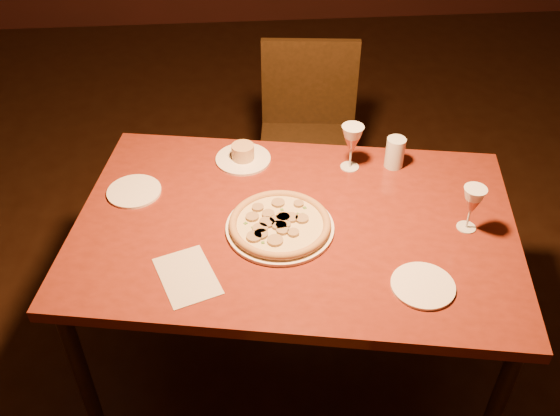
{
  "coord_description": "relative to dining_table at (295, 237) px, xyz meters",
  "views": [
    {
      "loc": [
        -0.12,
        -1.65,
        2.2
      ],
      "look_at": [
        0.01,
        -0.01,
        0.83
      ],
      "focal_mm": 40.0,
      "sensor_mm": 36.0,
      "label": 1
    }
  ],
  "objects": [
    {
      "name": "water_tumbler",
      "position": [
        0.41,
        0.3,
        0.13
      ],
      "size": [
        0.07,
        0.07,
        0.12
      ],
      "primitive_type": "cylinder",
      "color": "silver",
      "rests_on": "dining_table"
    },
    {
      "name": "side_plate_left",
      "position": [
        -0.56,
        0.21,
        0.08
      ],
      "size": [
        0.19,
        0.19,
        0.01
      ],
      "primitive_type": "cylinder",
      "color": "white",
      "rests_on": "dining_table"
    },
    {
      "name": "side_plate_near",
      "position": [
        0.36,
        -0.33,
        0.08
      ],
      "size": [
        0.2,
        0.2,
        0.01
      ],
      "primitive_type": "cylinder",
      "color": "white",
      "rests_on": "dining_table"
    },
    {
      "name": "floor",
      "position": [
        -0.06,
        0.06,
        -0.73
      ],
      "size": [
        7.0,
        7.0,
        0.0
      ],
      "primitive_type": "plane",
      "color": "black",
      "rests_on": "ground"
    },
    {
      "name": "ramekin_saucer",
      "position": [
        -0.16,
        0.38,
        0.09
      ],
      "size": [
        0.21,
        0.21,
        0.07
      ],
      "color": "white",
      "rests_on": "dining_table"
    },
    {
      "name": "wine_glass_right",
      "position": [
        0.57,
        -0.08,
        0.15
      ],
      "size": [
        0.08,
        0.08,
        0.17
      ],
      "primitive_type": null,
      "color": "#C86B53",
      "rests_on": "dining_table"
    },
    {
      "name": "wine_glass_far",
      "position": [
        0.24,
        0.3,
        0.16
      ],
      "size": [
        0.08,
        0.08,
        0.18
      ],
      "primitive_type": null,
      "color": "#C86B53",
      "rests_on": "dining_table"
    },
    {
      "name": "dining_table",
      "position": [
        0.0,
        0.0,
        0.0
      ],
      "size": [
        1.65,
        1.22,
        0.8
      ],
      "rotation": [
        0.0,
        0.0,
        -0.18
      ],
      "color": "maroon",
      "rests_on": "floor"
    },
    {
      "name": "chair_far",
      "position": [
        0.16,
        0.94,
        -0.19
      ],
      "size": [
        0.51,
        0.51,
        0.96
      ],
      "rotation": [
        0.0,
        0.0,
        -0.11
      ],
      "color": "black",
      "rests_on": "floor"
    },
    {
      "name": "pizza_plate",
      "position": [
        -0.05,
        -0.03,
        0.09
      ],
      "size": [
        0.37,
        0.37,
        0.04
      ],
      "color": "white",
      "rests_on": "dining_table"
    },
    {
      "name": "menu_card",
      "position": [
        -0.36,
        -0.23,
        0.07
      ],
      "size": [
        0.23,
        0.27,
        0.0
      ],
      "primitive_type": "cube",
      "rotation": [
        0.0,
        0.0,
        0.35
      ],
      "color": "beige",
      "rests_on": "dining_table"
    }
  ]
}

